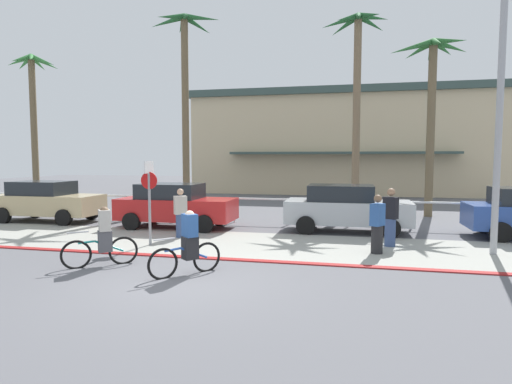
% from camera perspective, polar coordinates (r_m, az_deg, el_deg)
% --- Properties ---
extents(ground_plane, '(80.00, 80.00, 0.00)m').
position_cam_1_polar(ground_plane, '(18.91, 1.72, -3.52)').
color(ground_plane, '#5B5B60').
extents(sidewalk_strip, '(44.00, 4.00, 0.02)m').
position_cam_1_polar(sidewalk_strip, '(13.34, -3.05, -6.90)').
color(sidewalk_strip, '#9E9E93').
rests_on(sidewalk_strip, ground).
extents(curb_paint, '(44.00, 0.24, 0.03)m').
position_cam_1_polar(curb_paint, '(11.47, -5.79, -8.80)').
color(curb_paint, maroon).
rests_on(curb_paint, ground).
extents(building_backdrop, '(22.61, 11.77, 7.63)m').
position_cam_1_polar(building_backdrop, '(35.58, 11.43, 6.38)').
color(building_backdrop, beige).
rests_on(building_backdrop, ground).
extents(rail_fence, '(25.49, 0.08, 1.04)m').
position_cam_1_polar(rail_fence, '(17.34, 0.79, -1.45)').
color(rail_fence, white).
rests_on(rail_fence, ground).
extents(stop_sign_bike_lane, '(0.52, 0.56, 2.56)m').
position_cam_1_polar(stop_sign_bike_lane, '(13.27, -14.06, 0.18)').
color(stop_sign_bike_lane, gray).
rests_on(stop_sign_bike_lane, ground).
extents(streetlight_curb, '(0.24, 2.54, 7.50)m').
position_cam_1_polar(streetlight_curb, '(13.20, 30.10, 10.98)').
color(streetlight_curb, '#9EA0A5').
rests_on(streetlight_curb, ground).
extents(palm_tree_0, '(3.11, 2.91, 8.52)m').
position_cam_1_polar(palm_tree_0, '(27.94, -27.59, 11.22)').
color(palm_tree_0, brown).
rests_on(palm_tree_0, ground).
extents(palm_tree_1, '(3.72, 3.19, 9.92)m').
position_cam_1_polar(palm_tree_1, '(22.90, -9.45, 15.52)').
color(palm_tree_1, brown).
rests_on(palm_tree_1, ground).
extents(palm_tree_2, '(3.14, 3.29, 9.51)m').
position_cam_1_polar(palm_tree_2, '(21.79, 13.30, 15.97)').
color(palm_tree_2, '#756047').
rests_on(palm_tree_2, ground).
extents(palm_tree_3, '(3.31, 3.16, 7.93)m').
position_cam_1_polar(palm_tree_3, '(21.03, 22.38, 13.25)').
color(palm_tree_3, brown).
rests_on(palm_tree_3, ground).
extents(car_tan_0, '(4.40, 2.02, 1.69)m').
position_cam_1_polar(car_tan_0, '(19.86, -26.15, -1.07)').
color(car_tan_0, tan).
rests_on(car_tan_0, ground).
extents(car_red_1, '(4.40, 2.02, 1.69)m').
position_cam_1_polar(car_red_1, '(16.51, -10.71, -1.73)').
color(car_red_1, red).
rests_on(car_red_1, ground).
extents(car_silver_2, '(4.40, 2.02, 1.69)m').
position_cam_1_polar(car_silver_2, '(15.67, 11.93, -2.09)').
color(car_silver_2, '#B2B7BC').
rests_on(car_silver_2, ground).
extents(cyclist_teal_0, '(1.47, 1.17, 1.50)m').
position_cam_1_polar(cyclist_teal_0, '(11.23, -19.75, -5.79)').
color(cyclist_teal_0, black).
rests_on(cyclist_teal_0, ground).
extents(cyclist_blue_1, '(1.26, 1.40, 1.50)m').
position_cam_1_polar(cyclist_blue_1, '(9.93, -9.05, -6.92)').
color(cyclist_blue_1, black).
rests_on(cyclist_blue_1, ground).
extents(pedestrian_0, '(0.48, 0.45, 1.65)m').
position_cam_1_polar(pedestrian_0, '(14.46, -10.03, -3.06)').
color(pedestrian_0, '#384C7A').
rests_on(pedestrian_0, ground).
extents(pedestrian_1, '(0.44, 0.48, 1.65)m').
position_cam_1_polar(pedestrian_1, '(12.30, 15.87, -4.49)').
color(pedestrian_1, '#232326').
rests_on(pedestrian_1, ground).
extents(pedestrian_2, '(0.48, 0.44, 1.76)m').
position_cam_1_polar(pedestrian_2, '(13.39, 17.49, -3.54)').
color(pedestrian_2, '#384C7A').
rests_on(pedestrian_2, ground).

